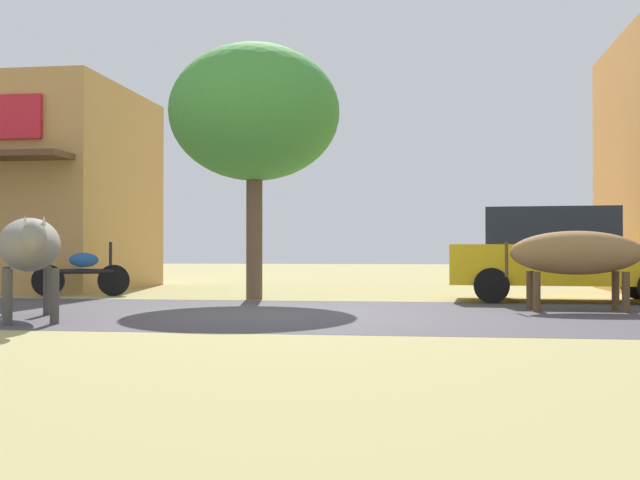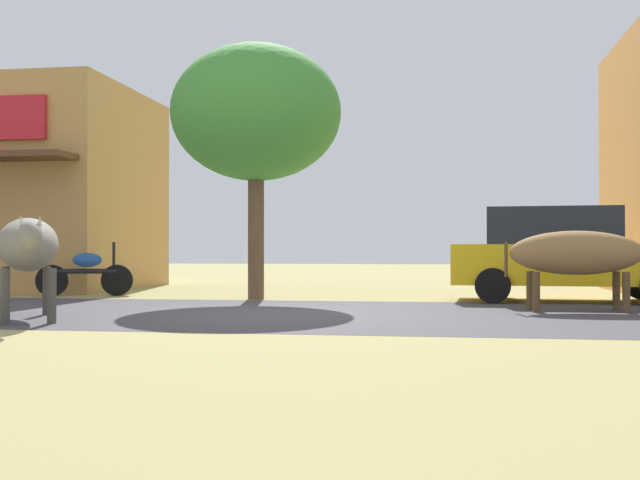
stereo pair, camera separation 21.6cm
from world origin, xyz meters
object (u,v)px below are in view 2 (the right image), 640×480
(parked_hatchback_car, at_px, (564,253))
(cow_far_dark, at_px, (582,254))
(parked_motorcycle, at_px, (86,272))
(roadside_tree, at_px, (256,114))
(cow_near_brown, at_px, (28,246))

(parked_hatchback_car, bearing_deg, cow_far_dark, -92.15)
(parked_hatchback_car, height_order, parked_motorcycle, parked_hatchback_car)
(roadside_tree, distance_m, cow_far_dark, 6.33)
(parked_motorcycle, height_order, cow_near_brown, cow_near_brown)
(parked_hatchback_car, xyz_separation_m, cow_far_dark, (-0.09, -2.37, 0.01))
(cow_near_brown, bearing_deg, parked_motorcycle, 107.54)
(parked_motorcycle, relative_size, cow_near_brown, 0.68)
(roadside_tree, xyz_separation_m, parked_hatchback_car, (5.49, 0.29, -2.56))
(roadside_tree, distance_m, parked_hatchback_car, 6.06)
(cow_near_brown, height_order, cow_far_dark, cow_near_brown)
(roadside_tree, relative_size, cow_far_dark, 1.83)
(cow_near_brown, distance_m, cow_far_dark, 7.74)
(roadside_tree, relative_size, cow_near_brown, 1.77)
(parked_motorcycle, relative_size, cow_far_dark, 0.70)
(parked_motorcycle, bearing_deg, roadside_tree, -7.12)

